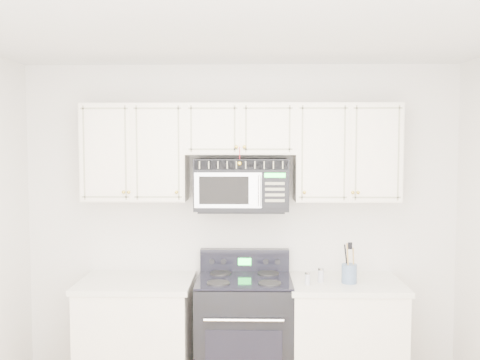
{
  "coord_description": "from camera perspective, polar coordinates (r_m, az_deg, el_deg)",
  "views": [
    {
      "loc": [
        0.08,
        -2.59,
        1.96
      ],
      "look_at": [
        0.0,
        1.3,
        1.7
      ],
      "focal_mm": 40.0,
      "sensor_mm": 36.0,
      "label": 1
    }
  ],
  "objects": [
    {
      "name": "room",
      "position": [
        2.67,
        -0.58,
        -10.45
      ],
      "size": [
        3.51,
        3.51,
        2.61
      ],
      "color": "#896949",
      "rests_on": "ground"
    },
    {
      "name": "base_cabinet_left",
      "position": [
        4.39,
        -10.91,
        -16.66
      ],
      "size": [
        0.86,
        0.65,
        0.92
      ],
      "color": "white",
      "rests_on": "ground"
    },
    {
      "name": "base_cabinet_right",
      "position": [
        4.37,
        11.07,
        -16.81
      ],
      "size": [
        0.86,
        0.65,
        0.92
      ],
      "color": "white",
      "rests_on": "ground"
    },
    {
      "name": "range",
      "position": [
        4.29,
        0.46,
        -16.27
      ],
      "size": [
        0.72,
        0.66,
        1.11
      ],
      "color": "black",
      "rests_on": "ground"
    },
    {
      "name": "upper_cabinets",
      "position": [
        4.17,
        0.08,
        3.47
      ],
      "size": [
        2.44,
        0.37,
        0.75
      ],
      "color": "white",
      "rests_on": "ground"
    },
    {
      "name": "microwave",
      "position": [
        4.16,
        0.15,
        -0.44
      ],
      "size": [
        0.72,
        0.41,
        0.4
      ],
      "color": "black",
      "rests_on": "ground"
    },
    {
      "name": "utensil_crock",
      "position": [
        4.14,
        11.57,
        -9.7
      ],
      "size": [
        0.11,
        0.11,
        0.3
      ],
      "color": "slate",
      "rests_on": "base_cabinet_right"
    },
    {
      "name": "shaker_salt",
      "position": [
        4.05,
        7.22,
        -10.36
      ],
      "size": [
        0.04,
        0.04,
        0.1
      ],
      "color": "#B3B3C2",
      "rests_on": "base_cabinet_right"
    },
    {
      "name": "shaker_pepper",
      "position": [
        4.14,
        8.62,
        -9.96
      ],
      "size": [
        0.05,
        0.05,
        0.11
      ],
      "color": "#B3B3C2",
      "rests_on": "base_cabinet_right"
    }
  ]
}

